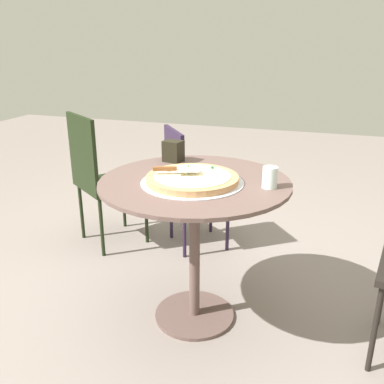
{
  "coord_description": "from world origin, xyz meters",
  "views": [
    {
      "loc": [
        1.77,
        0.57,
        1.37
      ],
      "look_at": [
        0.04,
        -0.0,
        0.71
      ],
      "focal_mm": 39.3,
      "sensor_mm": 36.0,
      "label": 1
    }
  ],
  "objects_px": {
    "pizza_server": "(176,169)",
    "patio_chair_far": "(99,173)",
    "pizza_on_tray": "(192,179)",
    "napkin_dispenser": "(173,151)",
    "patio_table": "(195,212)",
    "patio_chair_near": "(189,178)",
    "drinking_cup": "(270,177)"
  },
  "relations": [
    {
      "from": "patio_table",
      "to": "pizza_on_tray",
      "type": "xyz_separation_m",
      "value": [
        0.04,
        -0.0,
        0.18
      ]
    },
    {
      "from": "napkin_dispenser",
      "to": "patio_chair_far",
      "type": "distance_m",
      "value": 0.8
    },
    {
      "from": "pizza_on_tray",
      "to": "pizza_server",
      "type": "xyz_separation_m",
      "value": [
        0.01,
        -0.08,
        0.04
      ]
    },
    {
      "from": "drinking_cup",
      "to": "patio_chair_near",
      "type": "distance_m",
      "value": 1.03
    },
    {
      "from": "napkin_dispenser",
      "to": "patio_chair_far",
      "type": "bearing_deg",
      "value": 165.89
    },
    {
      "from": "pizza_server",
      "to": "patio_chair_far",
      "type": "relative_size",
      "value": 0.23
    },
    {
      "from": "patio_table",
      "to": "drinking_cup",
      "type": "xyz_separation_m",
      "value": [
        -0.01,
        0.35,
        0.21
      ]
    },
    {
      "from": "patio_table",
      "to": "patio_chair_near",
      "type": "height_order",
      "value": "patio_chair_near"
    },
    {
      "from": "pizza_on_tray",
      "to": "napkin_dispenser",
      "type": "distance_m",
      "value": 0.37
    },
    {
      "from": "patio_table",
      "to": "patio_chair_far",
      "type": "bearing_deg",
      "value": -124.72
    },
    {
      "from": "patio_table",
      "to": "patio_chair_near",
      "type": "distance_m",
      "value": 0.82
    },
    {
      "from": "pizza_on_tray",
      "to": "pizza_server",
      "type": "distance_m",
      "value": 0.09
    },
    {
      "from": "pizza_server",
      "to": "patio_table",
      "type": "bearing_deg",
      "value": 117.89
    },
    {
      "from": "pizza_server",
      "to": "napkin_dispenser",
      "type": "relative_size",
      "value": 1.89
    },
    {
      "from": "pizza_server",
      "to": "patio_chair_far",
      "type": "distance_m",
      "value": 1.06
    },
    {
      "from": "patio_table",
      "to": "pizza_server",
      "type": "distance_m",
      "value": 0.24
    },
    {
      "from": "pizza_server",
      "to": "patio_chair_near",
      "type": "bearing_deg",
      "value": -165.68
    },
    {
      "from": "patio_table",
      "to": "napkin_dispenser",
      "type": "distance_m",
      "value": 0.41
    },
    {
      "from": "pizza_on_tray",
      "to": "drinking_cup",
      "type": "relative_size",
      "value": 5.0
    },
    {
      "from": "pizza_on_tray",
      "to": "pizza_server",
      "type": "height_order",
      "value": "pizza_server"
    },
    {
      "from": "drinking_cup",
      "to": "napkin_dispenser",
      "type": "height_order",
      "value": "napkin_dispenser"
    },
    {
      "from": "drinking_cup",
      "to": "patio_chair_near",
      "type": "relative_size",
      "value": 0.11
    },
    {
      "from": "napkin_dispenser",
      "to": "patio_chair_far",
      "type": "xyz_separation_m",
      "value": [
        -0.33,
        -0.66,
        -0.29
      ]
    },
    {
      "from": "pizza_on_tray",
      "to": "patio_chair_near",
      "type": "xyz_separation_m",
      "value": [
        -0.8,
        -0.28,
        -0.27
      ]
    },
    {
      "from": "pizza_on_tray",
      "to": "napkin_dispenser",
      "type": "relative_size",
      "value": 4.2
    },
    {
      "from": "napkin_dispenser",
      "to": "drinking_cup",
      "type": "bearing_deg",
      "value": -13.12
    },
    {
      "from": "napkin_dispenser",
      "to": "patio_chair_near",
      "type": "height_order",
      "value": "napkin_dispenser"
    },
    {
      "from": "patio_chair_far",
      "to": "pizza_server",
      "type": "bearing_deg",
      "value": 50.86
    },
    {
      "from": "pizza_on_tray",
      "to": "pizza_server",
      "type": "bearing_deg",
      "value": -85.47
    },
    {
      "from": "napkin_dispenser",
      "to": "patio_chair_near",
      "type": "relative_size",
      "value": 0.14
    },
    {
      "from": "pizza_server",
      "to": "patio_chair_near",
      "type": "height_order",
      "value": "patio_chair_near"
    },
    {
      "from": "drinking_cup",
      "to": "pizza_server",
      "type": "bearing_deg",
      "value": -83.69
    }
  ]
}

